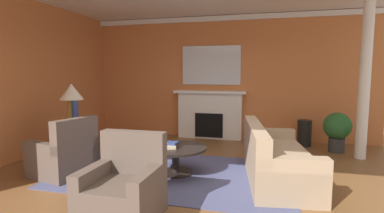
{
  "coord_description": "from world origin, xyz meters",
  "views": [
    {
      "loc": [
        1.15,
        -4.51,
        1.64
      ],
      "look_at": [
        -0.3,
        1.04,
        1.0
      ],
      "focal_mm": 27.86,
      "sensor_mm": 36.0,
      "label": 1
    }
  ],
  "objects_px": {
    "vase_on_side_table": "(75,113)",
    "table_lamp": "(72,96)",
    "armchair_facing_fireplace": "(124,192)",
    "potted_plant": "(337,129)",
    "mantel_mirror": "(211,65)",
    "coffee_table": "(176,154)",
    "sofa": "(275,160)",
    "armchair_near_window": "(64,157)",
    "side_table": "(73,139)",
    "fireplace": "(210,116)",
    "vase_tall_corner": "(304,133)"
  },
  "relations": [
    {
      "from": "sofa",
      "to": "vase_tall_corner",
      "type": "xyz_separation_m",
      "value": [
        0.68,
        2.36,
        -0.0
      ]
    },
    {
      "from": "armchair_facing_fireplace",
      "to": "potted_plant",
      "type": "bearing_deg",
      "value": 51.62
    },
    {
      "from": "mantel_mirror",
      "to": "coffee_table",
      "type": "bearing_deg",
      "value": -90.14
    },
    {
      "from": "mantel_mirror",
      "to": "sofa",
      "type": "height_order",
      "value": "mantel_mirror"
    },
    {
      "from": "armchair_near_window",
      "to": "coffee_table",
      "type": "relative_size",
      "value": 0.96
    },
    {
      "from": "side_table",
      "to": "table_lamp",
      "type": "relative_size",
      "value": 0.93
    },
    {
      "from": "coffee_table",
      "to": "vase_tall_corner",
      "type": "height_order",
      "value": "vase_tall_corner"
    },
    {
      "from": "coffee_table",
      "to": "table_lamp",
      "type": "height_order",
      "value": "table_lamp"
    },
    {
      "from": "armchair_facing_fireplace",
      "to": "vase_on_side_table",
      "type": "xyz_separation_m",
      "value": [
        -1.87,
        1.75,
        0.62
      ]
    },
    {
      "from": "sofa",
      "to": "side_table",
      "type": "distance_m",
      "value": 3.7
    },
    {
      "from": "vase_on_side_table",
      "to": "table_lamp",
      "type": "bearing_deg",
      "value": 141.34
    },
    {
      "from": "fireplace",
      "to": "armchair_near_window",
      "type": "xyz_separation_m",
      "value": [
        -1.72,
        -3.33,
        -0.26
      ]
    },
    {
      "from": "coffee_table",
      "to": "table_lamp",
      "type": "xyz_separation_m",
      "value": [
        -2.14,
        0.3,
        0.89
      ]
    },
    {
      "from": "sofa",
      "to": "vase_tall_corner",
      "type": "distance_m",
      "value": 2.46
    },
    {
      "from": "sofa",
      "to": "potted_plant",
      "type": "xyz_separation_m",
      "value": [
        1.28,
        2.0,
        0.19
      ]
    },
    {
      "from": "sofa",
      "to": "coffee_table",
      "type": "xyz_separation_m",
      "value": [
        -1.56,
        -0.16,
        0.04
      ]
    },
    {
      "from": "side_table",
      "to": "armchair_near_window",
      "type": "bearing_deg",
      "value": -62.6
    },
    {
      "from": "sofa",
      "to": "vase_tall_corner",
      "type": "relative_size",
      "value": 3.71
    },
    {
      "from": "armchair_facing_fireplace",
      "to": "coffee_table",
      "type": "height_order",
      "value": "armchair_facing_fireplace"
    },
    {
      "from": "armchair_facing_fireplace",
      "to": "table_lamp",
      "type": "bearing_deg",
      "value": 137.18
    },
    {
      "from": "mantel_mirror",
      "to": "coffee_table",
      "type": "distance_m",
      "value": 3.3
    },
    {
      "from": "fireplace",
      "to": "side_table",
      "type": "xyz_separation_m",
      "value": [
        -2.14,
        -2.52,
        -0.17
      ]
    },
    {
      "from": "armchair_near_window",
      "to": "vase_tall_corner",
      "type": "xyz_separation_m",
      "value": [
        3.95,
        3.03,
        -0.01
      ]
    },
    {
      "from": "fireplace",
      "to": "armchair_facing_fireplace",
      "type": "distance_m",
      "value": 4.4
    },
    {
      "from": "side_table",
      "to": "coffee_table",
      "type": "bearing_deg",
      "value": -8.05
    },
    {
      "from": "side_table",
      "to": "potted_plant",
      "type": "bearing_deg",
      "value": 20.43
    },
    {
      "from": "mantel_mirror",
      "to": "vase_tall_corner",
      "type": "bearing_deg",
      "value": -10.66
    },
    {
      "from": "coffee_table",
      "to": "side_table",
      "type": "xyz_separation_m",
      "value": [
        -2.14,
        0.3,
        0.06
      ]
    },
    {
      "from": "armchair_near_window",
      "to": "potted_plant",
      "type": "bearing_deg",
      "value": 30.41
    },
    {
      "from": "fireplace",
      "to": "coffee_table",
      "type": "height_order",
      "value": "fireplace"
    },
    {
      "from": "fireplace",
      "to": "coffee_table",
      "type": "bearing_deg",
      "value": -90.15
    },
    {
      "from": "fireplace",
      "to": "side_table",
      "type": "distance_m",
      "value": 3.31
    },
    {
      "from": "armchair_near_window",
      "to": "potted_plant",
      "type": "height_order",
      "value": "armchair_near_window"
    },
    {
      "from": "side_table",
      "to": "vase_on_side_table",
      "type": "xyz_separation_m",
      "value": [
        0.15,
        -0.12,
        0.52
      ]
    },
    {
      "from": "side_table",
      "to": "fireplace",
      "type": "bearing_deg",
      "value": 49.55
    },
    {
      "from": "mantel_mirror",
      "to": "side_table",
      "type": "relative_size",
      "value": 2.12
    },
    {
      "from": "sofa",
      "to": "coffee_table",
      "type": "height_order",
      "value": "sofa"
    },
    {
      "from": "mantel_mirror",
      "to": "sofa",
      "type": "distance_m",
      "value": 3.54
    },
    {
      "from": "vase_tall_corner",
      "to": "potted_plant",
      "type": "height_order",
      "value": "potted_plant"
    },
    {
      "from": "armchair_facing_fireplace",
      "to": "side_table",
      "type": "relative_size",
      "value": 1.36
    },
    {
      "from": "armchair_facing_fireplace",
      "to": "vase_tall_corner",
      "type": "distance_m",
      "value": 4.72
    },
    {
      "from": "coffee_table",
      "to": "armchair_facing_fireplace",
      "type": "bearing_deg",
      "value": -94.17
    },
    {
      "from": "vase_on_side_table",
      "to": "potted_plant",
      "type": "bearing_deg",
      "value": 22.25
    },
    {
      "from": "armchair_facing_fireplace",
      "to": "vase_on_side_table",
      "type": "bearing_deg",
      "value": 136.87
    },
    {
      "from": "fireplace",
      "to": "sofa",
      "type": "xyz_separation_m",
      "value": [
        1.55,
        -2.66,
        -0.27
      ]
    },
    {
      "from": "sofa",
      "to": "armchair_near_window",
      "type": "height_order",
      "value": "armchair_near_window"
    },
    {
      "from": "mantel_mirror",
      "to": "coffee_table",
      "type": "height_order",
      "value": "mantel_mirror"
    },
    {
      "from": "coffee_table",
      "to": "potted_plant",
      "type": "distance_m",
      "value": 3.57
    },
    {
      "from": "armchair_facing_fireplace",
      "to": "side_table",
      "type": "height_order",
      "value": "armchair_facing_fireplace"
    },
    {
      "from": "mantel_mirror",
      "to": "side_table",
      "type": "distance_m",
      "value": 3.69
    }
  ]
}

